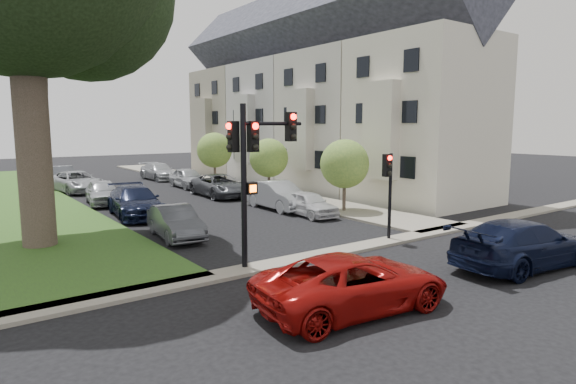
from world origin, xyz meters
TOP-DOWN VIEW (x-y plane):
  - ground at (0.00, 0.00)m, footprint 140.00×140.00m
  - sidewalk_right at (6.75, 24.00)m, footprint 3.50×44.00m
  - sidewalk_cross at (0.00, 2.00)m, footprint 60.00×1.00m
  - house_a at (12.45, 8.00)m, footprint 7.70×7.55m
  - house_b at (12.45, 15.50)m, footprint 7.70×7.55m
  - house_c at (12.45, 23.00)m, footprint 7.70×7.55m
  - house_d at (12.45, 30.50)m, footprint 7.70×7.55m
  - small_tree_a at (6.20, 8.27)m, footprint 2.69×2.69m
  - small_tree_b at (6.20, 15.74)m, footprint 2.62×2.62m
  - small_tree_c at (6.20, 23.61)m, footprint 2.83×2.83m
  - traffic_signal_main at (-3.37, 2.24)m, footprint 2.66×0.68m
  - traffic_signal_secondary at (3.02, 2.19)m, footprint 0.46×0.37m
  - car_cross_near at (-3.32, -2.44)m, footprint 5.52×3.01m
  - car_cross_far at (3.94, -3.04)m, footprint 5.84×2.85m
  - car_parked_0 at (3.96, 8.55)m, footprint 1.81×3.96m
  - car_parked_1 at (3.84, 11.24)m, footprint 1.80×4.91m
  - car_parked_2 at (3.50, 17.68)m, footprint 2.76×5.53m
  - car_parked_3 at (3.75, 23.39)m, footprint 1.97×4.55m
  - car_parked_4 at (3.99, 30.03)m, footprint 2.30×5.18m
  - car_parked_5 at (-3.81, 7.90)m, footprint 1.92×4.33m
  - car_parked_6 at (-3.55, 13.80)m, footprint 2.84×5.71m
  - car_parked_7 at (-3.84, 18.91)m, footprint 2.42×4.66m
  - car_parked_8 at (-3.85, 25.70)m, footprint 3.30×5.78m
  - car_parked_9 at (-3.98, 29.98)m, footprint 2.13×4.97m

SIDE VIEW (x-z plane):
  - ground at x=0.00m, z-range 0.00..0.00m
  - sidewalk_right at x=6.75m, z-range 0.00..0.12m
  - sidewalk_cross at x=0.00m, z-range 0.00..0.12m
  - car_parked_0 at x=3.96m, z-range 0.00..1.32m
  - car_parked_5 at x=-3.81m, z-range 0.00..1.38m
  - car_cross_near at x=-3.32m, z-range 0.00..1.47m
  - car_parked_4 at x=3.99m, z-range 0.00..1.48m
  - car_parked_2 at x=3.50m, z-range 0.00..1.50m
  - car_parked_7 at x=-3.84m, z-range 0.00..1.51m
  - car_parked_8 at x=-3.85m, z-range 0.00..1.52m
  - car_parked_3 at x=3.75m, z-range 0.00..1.53m
  - car_parked_9 at x=-3.98m, z-range 0.00..1.59m
  - car_parked_6 at x=-3.55m, z-range 0.00..1.60m
  - car_parked_1 at x=3.84m, z-range 0.00..1.61m
  - car_cross_far at x=3.94m, z-range 0.00..1.64m
  - traffic_signal_secondary at x=3.02m, z-range 0.72..4.36m
  - small_tree_b at x=6.20m, z-range 0.65..4.58m
  - small_tree_a at x=6.20m, z-range 0.67..4.71m
  - small_tree_c at x=6.20m, z-range 0.70..4.94m
  - traffic_signal_main at x=-3.37m, z-range 1.03..6.49m
  - house_a at x=12.45m, z-range -1.05..14.92m
  - house_b at x=12.45m, z-range -1.05..14.92m
  - house_c at x=12.45m, z-range -1.05..14.92m
  - house_d at x=12.45m, z-range -1.05..14.92m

